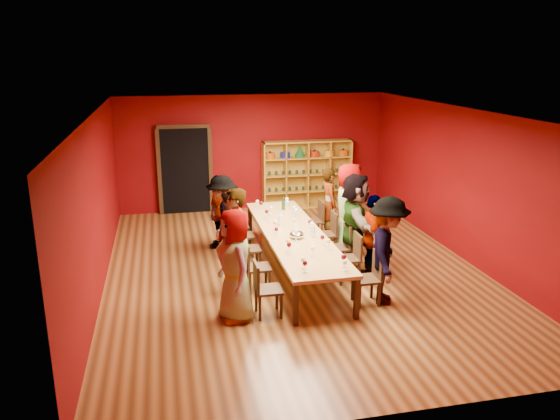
% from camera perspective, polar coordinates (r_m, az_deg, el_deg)
% --- Properties ---
extents(room_shell, '(7.10, 9.10, 3.04)m').
position_cam_1_polar(room_shell, '(10.11, 1.46, 1.65)').
color(room_shell, brown).
rests_on(room_shell, ground).
extents(tasting_table, '(1.10, 4.50, 0.75)m').
position_cam_1_polar(tasting_table, '(10.34, 1.43, -2.65)').
color(tasting_table, tan).
rests_on(tasting_table, ground).
extents(doorway, '(1.40, 0.17, 2.30)m').
position_cam_1_polar(doorway, '(14.25, -9.89, 4.14)').
color(doorway, black).
rests_on(doorway, ground).
extents(shelving_unit, '(2.40, 0.40, 1.80)m').
position_cam_1_polar(shelving_unit, '(14.64, 2.78, 4.12)').
color(shelving_unit, '#B58C28').
rests_on(shelving_unit, ground).
extents(chair_person_left_0, '(0.42, 0.42, 0.89)m').
position_cam_1_polar(chair_person_left_0, '(8.65, -1.75, -7.98)').
color(chair_person_left_0, black).
rests_on(chair_person_left_0, ground).
extents(person_left_0, '(0.65, 0.95, 1.78)m').
position_cam_1_polar(person_left_0, '(8.43, -4.71, -5.76)').
color(person_left_0, '#15183A').
rests_on(person_left_0, ground).
extents(chair_person_left_1, '(0.42, 0.42, 0.89)m').
position_cam_1_polar(chair_person_left_1, '(9.51, -2.80, -5.70)').
color(chair_person_left_1, black).
rests_on(chair_person_left_1, ground).
extents(person_left_1, '(0.60, 0.75, 1.87)m').
position_cam_1_polar(person_left_1, '(9.31, -4.79, -3.34)').
color(person_left_1, '#CC8989').
rests_on(person_left_1, ground).
extents(chair_person_left_2, '(0.42, 0.42, 0.89)m').
position_cam_1_polar(chair_person_left_2, '(10.38, -3.66, -3.80)').
color(chair_person_left_2, black).
rests_on(chair_person_left_2, ground).
extents(person_left_2, '(0.63, 0.86, 1.59)m').
position_cam_1_polar(person_left_2, '(10.25, -5.20, -2.32)').
color(person_left_2, '#D28C91').
rests_on(person_left_2, ground).
extents(chair_person_left_3, '(0.42, 0.42, 0.89)m').
position_cam_1_polar(chair_person_left_3, '(11.14, -4.30, -2.39)').
color(chair_person_left_3, black).
rests_on(chair_person_left_3, ground).
extents(person_left_3, '(0.69, 1.17, 1.70)m').
position_cam_1_polar(person_left_3, '(11.00, -6.00, -0.74)').
color(person_left_3, pink).
rests_on(person_left_3, ground).
extents(chair_person_left_4, '(0.42, 0.42, 0.89)m').
position_cam_1_polar(chair_person_left_4, '(11.75, -4.74, -1.42)').
color(chair_person_left_4, black).
rests_on(chair_person_left_4, ground).
extents(person_left_4, '(0.76, 1.01, 1.58)m').
position_cam_1_polar(person_left_4, '(11.63, -6.42, -0.15)').
color(person_left_4, '#46464A').
rests_on(person_left_4, ground).
extents(chair_person_right_0, '(0.42, 0.42, 0.89)m').
position_cam_1_polar(chair_person_right_0, '(9.18, 9.49, -6.73)').
color(chair_person_right_0, black).
rests_on(chair_person_right_0, ground).
extents(person_right_0, '(0.92, 1.27, 1.81)m').
position_cam_1_polar(person_right_0, '(9.13, 11.17, -4.19)').
color(person_right_0, pink).
rests_on(person_right_0, ground).
extents(chair_person_right_1, '(0.42, 0.42, 0.89)m').
position_cam_1_polar(chair_person_right_1, '(10.00, 7.51, -4.69)').
color(chair_person_right_1, black).
rests_on(chair_person_right_1, ground).
extents(person_right_1, '(0.62, 1.01, 1.60)m').
position_cam_1_polar(person_right_1, '(10.03, 9.63, -2.88)').
color(person_right_1, '#131936').
rests_on(person_right_1, ground).
extents(chair_person_right_2, '(0.42, 0.42, 0.89)m').
position_cam_1_polar(chair_person_right_2, '(10.52, 6.45, -3.60)').
color(chair_person_right_2, black).
rests_on(chair_person_right_2, ground).
extents(person_right_2, '(0.73, 1.79, 1.88)m').
position_cam_1_polar(person_right_2, '(10.46, 7.83, -1.21)').
color(person_right_2, '#6189C8').
rests_on(person_right_2, ground).
extents(chair_person_right_3, '(0.42, 0.42, 0.89)m').
position_cam_1_polar(chair_person_right_3, '(11.26, 5.12, -2.22)').
color(chair_person_right_3, black).
rests_on(chair_person_right_3, ground).
extents(person_right_3, '(0.62, 0.98, 1.89)m').
position_cam_1_polar(person_right_3, '(11.25, 7.19, 0.11)').
color(person_right_3, '#151A3A').
rests_on(person_right_3, ground).
extents(chair_person_right_4, '(0.42, 0.42, 0.89)m').
position_cam_1_polar(chair_person_right_4, '(12.12, 3.81, -0.85)').
color(chair_person_right_4, black).
rests_on(chair_person_right_4, ground).
extents(person_right_4, '(0.44, 0.60, 1.62)m').
position_cam_1_polar(person_right_4, '(12.11, 5.17, 0.65)').
color(person_right_4, beige).
rests_on(person_right_4, ground).
extents(wine_glass_0, '(0.09, 0.09, 0.22)m').
position_cam_1_polar(wine_glass_0, '(9.86, 1.71, -2.33)').
color(wine_glass_0, white).
rests_on(wine_glass_0, tasting_table).
extents(wine_glass_1, '(0.08, 0.08, 0.19)m').
position_cam_1_polar(wine_glass_1, '(9.65, 4.45, -2.90)').
color(wine_glass_1, white).
rests_on(wine_glass_1, tasting_table).
extents(wine_glass_2, '(0.08, 0.08, 0.20)m').
position_cam_1_polar(wine_glass_2, '(9.40, 0.88, -3.32)').
color(wine_glass_2, white).
rests_on(wine_glass_2, tasting_table).
extents(wine_glass_3, '(0.08, 0.08, 0.20)m').
position_cam_1_polar(wine_glass_3, '(9.45, 5.08, -3.30)').
color(wine_glass_3, white).
rests_on(wine_glass_3, tasting_table).
extents(wine_glass_4, '(0.08, 0.08, 0.21)m').
position_cam_1_polar(wine_glass_4, '(9.22, 0.95, -3.70)').
color(wine_glass_4, white).
rests_on(wine_glass_4, tasting_table).
extents(wine_glass_5, '(0.07, 0.07, 0.18)m').
position_cam_1_polar(wine_glass_5, '(10.98, -1.04, -0.53)').
color(wine_glass_5, white).
rests_on(wine_glass_5, tasting_table).
extents(wine_glass_6, '(0.07, 0.07, 0.18)m').
position_cam_1_polar(wine_glass_6, '(8.62, 2.44, -5.27)').
color(wine_glass_6, white).
rests_on(wine_glass_6, tasting_table).
extents(wine_glass_7, '(0.08, 0.08, 0.19)m').
position_cam_1_polar(wine_glass_7, '(12.09, 0.72, 1.10)').
color(wine_glass_7, white).
rests_on(wine_glass_7, tasting_table).
extents(wine_glass_8, '(0.07, 0.07, 0.18)m').
position_cam_1_polar(wine_glass_8, '(8.57, 6.77, -5.50)').
color(wine_glass_8, white).
rests_on(wine_glass_8, tasting_table).
extents(wine_glass_9, '(0.07, 0.07, 0.18)m').
position_cam_1_polar(wine_glass_9, '(9.14, 3.44, -4.06)').
color(wine_glass_9, white).
rests_on(wine_glass_9, tasting_table).
extents(wine_glass_10, '(0.07, 0.07, 0.18)m').
position_cam_1_polar(wine_glass_10, '(11.90, 0.78, 0.81)').
color(wine_glass_10, white).
rests_on(wine_glass_10, tasting_table).
extents(wine_glass_11, '(0.07, 0.07, 0.18)m').
position_cam_1_polar(wine_glass_11, '(11.45, -0.93, 0.18)').
color(wine_glass_11, white).
rests_on(wine_glass_11, tasting_table).
extents(wine_glass_12, '(0.08, 0.08, 0.19)m').
position_cam_1_polar(wine_glass_12, '(8.47, 2.62, -5.63)').
color(wine_glass_12, white).
rests_on(wine_glass_12, tasting_table).
extents(wine_glass_13, '(0.08, 0.08, 0.19)m').
position_cam_1_polar(wine_glass_13, '(11.91, -2.38, 0.83)').
color(wine_glass_13, white).
rests_on(wine_glass_13, tasting_table).
extents(wine_glass_14, '(0.08, 0.08, 0.19)m').
position_cam_1_polar(wine_glass_14, '(11.17, -1.40, -0.20)').
color(wine_glass_14, white).
rests_on(wine_glass_14, tasting_table).
extents(wine_glass_15, '(0.09, 0.09, 0.22)m').
position_cam_1_polar(wine_glass_15, '(11.18, 1.73, -0.09)').
color(wine_glass_15, white).
rests_on(wine_glass_15, tasting_table).
extents(wine_glass_16, '(0.08, 0.08, 0.20)m').
position_cam_1_polar(wine_glass_16, '(10.49, 3.15, -1.29)').
color(wine_glass_16, white).
rests_on(wine_glass_16, tasting_table).
extents(wine_glass_17, '(0.08, 0.08, 0.19)m').
position_cam_1_polar(wine_glass_17, '(10.36, 3.34, -1.53)').
color(wine_glass_17, white).
rests_on(wine_glass_17, tasting_table).
extents(wine_glass_18, '(0.08, 0.08, 0.21)m').
position_cam_1_polar(wine_glass_18, '(8.74, 6.67, -4.96)').
color(wine_glass_18, white).
rests_on(wine_glass_18, tasting_table).
extents(wine_glass_19, '(0.09, 0.09, 0.22)m').
position_cam_1_polar(wine_glass_19, '(11.33, 1.50, 0.16)').
color(wine_glass_19, white).
rests_on(wine_glass_19, tasting_table).
extents(wine_glass_20, '(0.09, 0.09, 0.22)m').
position_cam_1_polar(wine_glass_20, '(10.37, -0.50, -1.37)').
color(wine_glass_20, white).
rests_on(wine_glass_20, tasting_table).
extents(wine_glass_21, '(0.08, 0.08, 0.21)m').
position_cam_1_polar(wine_glass_21, '(10.53, 1.49, -1.14)').
color(wine_glass_21, white).
rests_on(wine_glass_21, tasting_table).
extents(wine_glass_22, '(0.08, 0.08, 0.19)m').
position_cam_1_polar(wine_glass_22, '(11.78, -2.00, 0.69)').
color(wine_glass_22, white).
rests_on(wine_glass_22, tasting_table).
extents(wine_glass_23, '(0.07, 0.07, 0.18)m').
position_cam_1_polar(wine_glass_23, '(10.08, -0.38, -2.06)').
color(wine_glass_23, white).
rests_on(wine_glass_23, tasting_table).
extents(spittoon_bowl, '(0.27, 0.27, 0.15)m').
position_cam_1_polar(spittoon_bowl, '(10.01, 1.76, -2.60)').
color(spittoon_bowl, silver).
rests_on(spittoon_bowl, tasting_table).
extents(carafe_a, '(0.12, 0.12, 0.25)m').
position_cam_1_polar(carafe_a, '(10.71, 0.04, -1.06)').
color(carafe_a, white).
rests_on(carafe_a, tasting_table).
extents(carafe_b, '(0.13, 0.13, 0.25)m').
position_cam_1_polar(carafe_b, '(10.08, 3.41, -2.19)').
color(carafe_b, white).
rests_on(carafe_b, tasting_table).
extents(wine_bottle, '(0.08, 0.08, 0.29)m').
position_cam_1_polar(wine_bottle, '(11.80, 0.35, 0.55)').
color(wine_bottle, '#13351A').
rests_on(wine_bottle, tasting_table).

